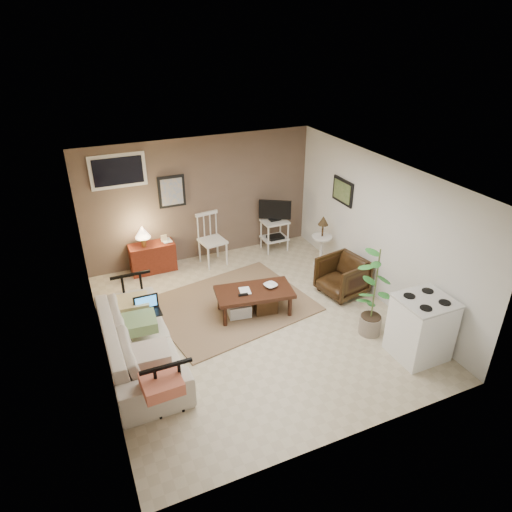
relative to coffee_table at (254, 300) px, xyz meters
name	(u,v)px	position (x,y,z in m)	size (l,w,h in m)	color
floor	(253,322)	(-0.11, -0.21, -0.26)	(5.00, 5.00, 0.00)	#C1B293
art_back	(172,192)	(-0.66, 2.26, 1.19)	(0.50, 0.03, 0.60)	black
art_right	(343,191)	(2.12, 0.84, 1.26)	(0.03, 0.60, 0.45)	black
window	(118,171)	(-1.56, 2.26, 1.69)	(0.96, 0.03, 0.60)	silver
rug	(232,305)	(-0.25, 0.35, -0.25)	(2.46, 1.97, 0.02)	#856B4D
coffee_table	(254,300)	(0.00, 0.00, 0.00)	(1.30, 0.81, 0.46)	#3B1910
sofa	(138,335)	(-1.91, -0.43, 0.20)	(2.33, 0.68, 0.91)	beige
sofa_pillows	(145,339)	(-1.85, -0.70, 0.30)	(0.45, 2.21, 0.16)	beige
sofa_end_rails	(148,336)	(-1.77, -0.43, 0.13)	(0.63, 2.33, 0.78)	black
laptop	(147,307)	(-1.68, -0.03, 0.33)	(0.36, 0.26, 0.24)	black
red_console	(152,255)	(-1.19, 2.07, 0.07)	(0.83, 0.37, 0.96)	maroon
spindle_chair	(212,241)	(-0.04, 1.92, 0.22)	(0.51, 0.51, 1.01)	silver
tv_stand	(275,224)	(1.32, 1.95, 0.31)	(0.58, 0.42, 1.08)	silver
side_table	(322,235)	(1.84, 0.97, 0.38)	(0.39, 0.39, 1.04)	silver
armchair	(342,275)	(1.65, -0.05, 0.11)	(0.71, 0.66, 0.73)	black
potted_plant	(375,290)	(1.41, -1.19, 0.52)	(0.36, 0.36, 1.46)	gray
stove	(421,327)	(1.73, -1.87, 0.21)	(0.72, 0.67, 0.94)	white
bowl	(271,281)	(0.29, -0.01, 0.28)	(0.21, 0.05, 0.21)	#3B1910
book_table	(240,286)	(-0.22, 0.04, 0.30)	(0.17, 0.02, 0.23)	#3B1910
book_console	(162,237)	(-0.96, 2.08, 0.41)	(0.17, 0.02, 0.23)	#3B1910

